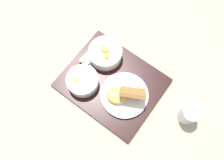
{
  "coord_description": "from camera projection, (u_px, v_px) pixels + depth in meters",
  "views": [
    {
      "loc": [
        0.15,
        -0.28,
        0.95
      ],
      "look_at": [
        0.0,
        0.0,
        0.04
      ],
      "focal_mm": 38.0,
      "sensor_mm": 36.0,
      "label": 1
    }
  ],
  "objects": [
    {
      "name": "ground_plane",
      "position": [
        112.0,
        83.0,
        1.0
      ],
      "size": [
        4.0,
        4.0,
        0.0
      ],
      "primitive_type": "plane",
      "color": "tan"
    },
    {
      "name": "serving_tray",
      "position": [
        112.0,
        83.0,
        0.99
      ],
      "size": [
        0.44,
        0.38,
        0.01
      ],
      "color": "black",
      "rests_on": "ground_plane"
    },
    {
      "name": "bowl_salad",
      "position": [
        105.0,
        53.0,
        1.0
      ],
      "size": [
        0.14,
        0.14,
        0.06
      ],
      "color": "white",
      "rests_on": "serving_tray"
    },
    {
      "name": "bowl_soup",
      "position": [
        83.0,
        81.0,
        0.96
      ],
      "size": [
        0.13,
        0.13,
        0.05
      ],
      "color": "white",
      "rests_on": "serving_tray"
    },
    {
      "name": "plate_main",
      "position": [
        124.0,
        95.0,
        0.95
      ],
      "size": [
        0.19,
        0.19,
        0.09
      ],
      "color": "white",
      "rests_on": "serving_tray"
    },
    {
      "name": "knife",
      "position": [
        77.0,
        64.0,
        1.01
      ],
      "size": [
        0.05,
        0.18,
        0.02
      ],
      "rotation": [
        0.0,
        0.0,
        1.39
      ],
      "color": "silver",
      "rests_on": "serving_tray"
    },
    {
      "name": "spoon",
      "position": [
        85.0,
        64.0,
        1.01
      ],
      "size": [
        0.04,
        0.14,
        0.01
      ],
      "rotation": [
        0.0,
        0.0,
        1.5
      ],
      "color": "silver",
      "rests_on": "serving_tray"
    },
    {
      "name": "glass_water",
      "position": [
        189.0,
        114.0,
        0.92
      ],
      "size": [
        0.07,
        0.07,
        0.09
      ],
      "color": "silver",
      "rests_on": "ground_plane"
    }
  ]
}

